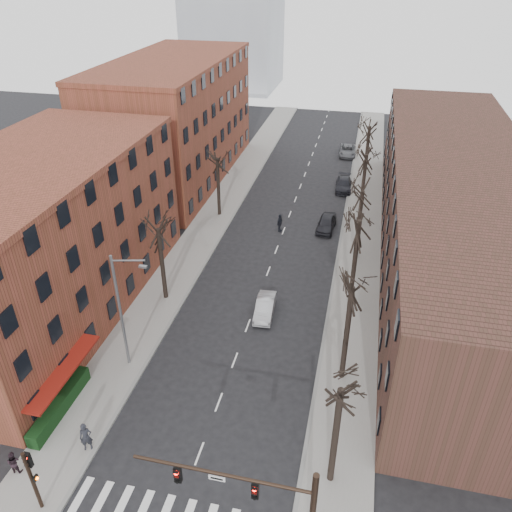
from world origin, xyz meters
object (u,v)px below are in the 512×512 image
Objects in this scene: silver_sedan at (265,307)px; parked_car_near at (326,223)px; parked_car_mid at (344,184)px; pedestrian_a at (86,437)px.

parked_car_near is (3.31, 15.53, 0.07)m from silver_sedan.
pedestrian_a reaches higher than parked_car_mid.
silver_sedan is at bearing -101.73° from parked_car_mid.
silver_sedan is at bearing -98.66° from parked_car_near.
parked_car_mid is (0.99, 10.86, -0.05)m from parked_car_near.
parked_car_near is at bearing -97.70° from parked_car_mid.
silver_sedan is at bearing 36.95° from pedestrian_a.
parked_car_mid is at bearing 47.50° from pedestrian_a.
parked_car_near is 32.29m from pedestrian_a.
pedestrian_a is (-10.71, -30.47, 0.39)m from parked_car_near.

